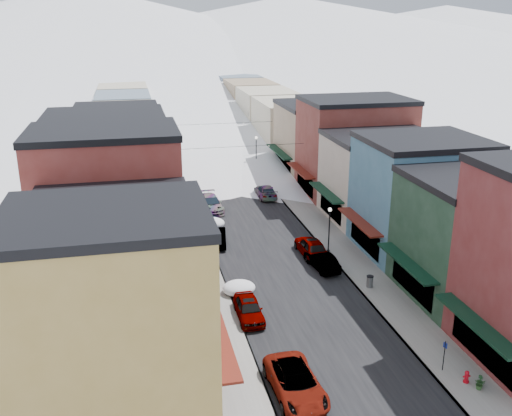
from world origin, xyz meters
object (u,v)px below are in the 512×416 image
car_silver_sedan (249,309)px  car_dark_hatch (218,238)px  fire_hydrant (467,377)px  trash_can (370,281)px  car_white_suv (296,383)px  streetlamp_near (329,224)px  car_green_sedan (322,261)px

car_silver_sedan → car_dark_hatch: (0.01, 14.14, -0.06)m
fire_hydrant → trash_can: (-0.54, 12.79, 0.13)m
car_dark_hatch → fire_hydrant: size_ratio=5.40×
car_white_suv → streetlamp_near: (8.70, 19.07, 2.00)m
car_white_suv → fire_hydrant: car_white_suv is taller
car_dark_hatch → car_green_sedan: (7.79, -7.28, 0.03)m
car_silver_sedan → streetlamp_near: 13.96m
car_silver_sedan → fire_hydrant: size_ratio=5.70×
car_white_suv → car_dark_hatch: bearing=89.9°
car_green_sedan → streetlamp_near: bearing=-125.4°
fire_hydrant → car_silver_sedan: bearing=136.3°
fire_hydrant → car_dark_hatch: bearing=113.8°
fire_hydrant → streetlamp_near: size_ratio=0.19×
car_silver_sedan → car_green_sedan: car_silver_sedan is taller
streetlamp_near → car_dark_hatch: bearing=156.6°
car_dark_hatch → car_white_suv: bearing=-80.2°
car_green_sedan → streetlamp_near: streetlamp_near is taller
trash_can → car_silver_sedan: bearing=-166.5°
car_white_suv → car_silver_sedan: size_ratio=1.28×
car_white_suv → car_silver_sedan: (-0.80, 9.05, -0.04)m
car_silver_sedan → streetlamp_near: streetlamp_near is taller
car_silver_sedan → streetlamp_near: size_ratio=1.06×
car_silver_sedan → car_dark_hatch: bearing=90.9°
trash_can → streetlamp_near: (-0.77, 7.56, 2.15)m
car_white_suv → car_dark_hatch: (-0.79, 23.19, -0.10)m
car_dark_hatch → car_silver_sedan: bearing=-82.2°
car_dark_hatch → car_green_sedan: 10.67m
car_white_suv → streetlamp_near: size_ratio=1.36×
car_dark_hatch → car_green_sedan: car_green_sedan is taller
fire_hydrant → car_white_suv: bearing=172.8°
streetlamp_near → car_green_sedan: bearing=-118.2°
car_white_suv → car_dark_hatch: car_white_suv is taller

